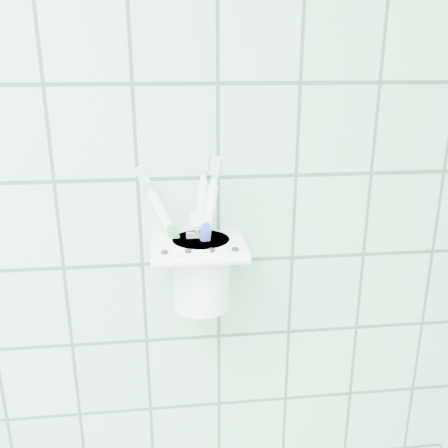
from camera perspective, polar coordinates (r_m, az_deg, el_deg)
name	(u,v)px	position (r m, az deg, el deg)	size (l,w,h in m)	color
holder_bracket	(198,248)	(0.70, -2.95, -2.78)	(0.13, 0.11, 0.04)	white
cup	(201,270)	(0.71, -2.60, -5.32)	(0.09, 0.09, 0.10)	white
toothbrush_pink	(205,229)	(0.70, -2.19, -0.53)	(0.09, 0.03, 0.21)	white
toothbrush_blue	(194,230)	(0.70, -3.47, -0.71)	(0.03, 0.04, 0.21)	white
toothbrush_orange	(194,233)	(0.68, -3.47, -1.07)	(0.05, 0.03, 0.21)	white
toothpaste_tube	(196,251)	(0.71, -3.18, -3.14)	(0.04, 0.03, 0.13)	silver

